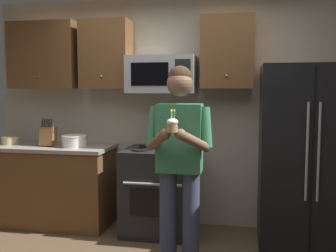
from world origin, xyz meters
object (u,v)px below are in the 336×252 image
bowl_large_white (74,141)px  person (179,156)px  oven_range (160,191)px  refrigerator (306,156)px  knife_block (48,136)px  bowl_small_colored (10,140)px  cupcake (172,125)px  microwave (162,75)px

bowl_large_white → person: bearing=-31.1°
oven_range → refrigerator: 1.56m
knife_block → bowl_small_colored: bearing=175.3°
refrigerator → cupcake: bearing=-135.8°
bowl_large_white → bowl_small_colored: size_ratio=1.47×
refrigerator → oven_range: bearing=178.5°
oven_range → person: person is taller
person → cupcake: bearing=-90.0°
bowl_small_colored → cupcake: 2.46m
cupcake → bowl_small_colored: bearing=151.5°
person → cupcake: person is taller
microwave → bowl_small_colored: (-1.80, -0.11, -0.75)m
refrigerator → bowl_large_white: bearing=179.7°
microwave → bowl_small_colored: microwave is taller
oven_range → microwave: microwave is taller
cupcake → knife_block: bearing=145.6°
refrigerator → knife_block: 2.79m
oven_range → microwave: (0.00, 0.12, 1.26)m
knife_block → cupcake: (1.64, -1.12, 0.26)m
bowl_large_white → person: person is taller
refrigerator → bowl_large_white: (-2.47, 0.01, 0.09)m
oven_range → knife_block: knife_block is taller
microwave → person: bearing=-69.6°
bowl_small_colored → cupcake: size_ratio=1.11×
refrigerator → person: bearing=-145.6°
oven_range → bowl_small_colored: (-1.80, 0.01, 0.51)m
oven_range → bowl_large_white: bearing=-178.4°
refrigerator → bowl_small_colored: size_ratio=9.34×
refrigerator → cupcake: size_ratio=10.35×
bowl_small_colored → refrigerator: bearing=-0.9°
knife_block → cupcake: 2.01m
microwave → cupcake: 1.39m
knife_block → bowl_small_colored: size_ratio=1.66×
bowl_large_white → bowl_small_colored: 0.82m
person → knife_block: bearing=154.1°
refrigerator → bowl_large_white: 2.47m
microwave → cupcake: (0.35, -1.27, -0.43)m
knife_block → bowl_large_white: (0.32, 0.00, -0.05)m
knife_block → bowl_small_colored: (-0.51, 0.04, -0.07)m
knife_block → bowl_small_colored: 0.51m
microwave → bowl_large_white: (-0.97, -0.15, -0.73)m
refrigerator → person: 1.39m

